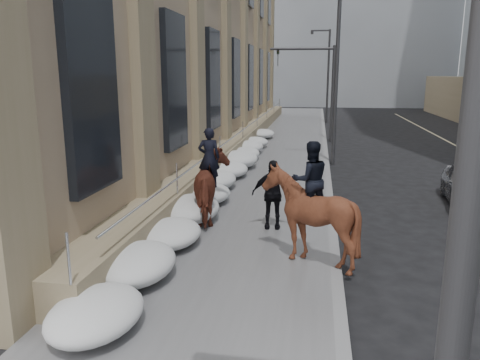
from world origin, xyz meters
name	(u,v)px	position (x,y,z in m)	size (l,w,h in m)	color
ground	(207,289)	(0.00, 0.00, 0.00)	(140.00, 140.00, 0.00)	black
sidewalk	(263,179)	(0.00, 10.00, 0.06)	(5.00, 80.00, 0.12)	#57575A
curb	(328,182)	(2.62, 10.00, 0.06)	(0.24, 80.00, 0.12)	slate
bg_building_mid	(336,0)	(4.00, 60.00, 14.00)	(30.00, 12.00, 28.00)	slate
bg_building_far	(271,38)	(-6.00, 72.00, 10.00)	(24.00, 12.00, 20.00)	gray
streetlight_near	(456,9)	(2.74, -6.00, 4.58)	(1.71, 0.24, 8.00)	#2D2D30
streetlight_mid	(333,67)	(2.74, 14.00, 4.58)	(1.71, 0.24, 8.00)	#2D2D30
streetlight_far	(326,70)	(2.74, 34.00, 4.58)	(1.71, 0.24, 8.00)	#2D2D30
traffic_signal	(318,78)	(2.07, 22.00, 4.00)	(4.10, 0.22, 6.00)	#2D2D30
snow_bank	(220,178)	(-1.42, 8.11, 0.47)	(1.70, 18.10, 0.76)	silver
mounted_horse_left	(213,184)	(-0.79, 4.19, 1.19)	(1.60, 2.57, 2.67)	#502318
mounted_horse_right	(309,212)	(1.99, 1.52, 1.29)	(2.28, 2.42, 2.74)	#482314
pedestrian	(272,194)	(0.95, 3.78, 1.07)	(1.11, 0.46, 1.90)	black
car_silver	(473,186)	(7.21, 7.40, 0.69)	(1.63, 4.04, 1.38)	#9B9CA2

